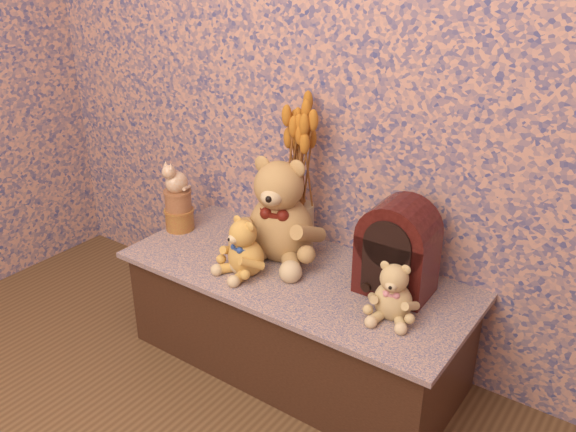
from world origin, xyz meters
name	(u,v)px	position (x,y,z in m)	size (l,w,h in m)	color
display_shelf	(296,318)	(0.00, 1.23, 0.20)	(1.28, 0.56, 0.40)	navy
teddy_large	(281,204)	(-0.12, 1.31, 0.61)	(0.33, 0.39, 0.42)	#A98341
teddy_medium	(246,243)	(-0.15, 1.13, 0.52)	(0.18, 0.21, 0.23)	gold
teddy_small	(394,287)	(0.41, 1.18, 0.51)	(0.16, 0.20, 0.21)	tan
cathedral_radio	(398,247)	(0.34, 1.32, 0.57)	(0.24, 0.17, 0.33)	#350B09
ceramic_vase	(299,227)	(-0.09, 1.38, 0.49)	(0.11, 0.11, 0.19)	tan
dried_stalks	(300,156)	(-0.09, 1.38, 0.78)	(0.20, 0.20, 0.38)	#BE6B1E
biscuit_tin_lower	(180,219)	(-0.59, 1.24, 0.44)	(0.12, 0.12, 0.08)	gold
biscuit_tin_upper	(178,201)	(-0.59, 1.24, 0.53)	(0.11, 0.11, 0.08)	tan
cat_figurine	(176,176)	(-0.59, 1.24, 0.64)	(0.10, 0.11, 0.13)	silver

